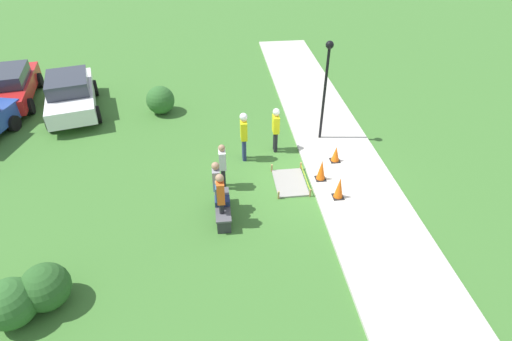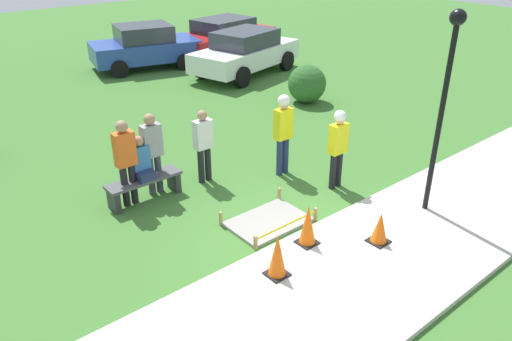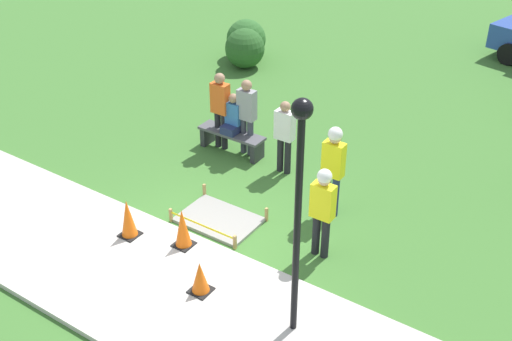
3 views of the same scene
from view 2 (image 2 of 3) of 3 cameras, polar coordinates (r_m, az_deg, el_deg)
The scene contains 18 objects.
ground_plane at distance 9.22m, azimuth 5.04°, elevation -7.36°, with size 60.00×60.00×0.00m, color #3D702D.
sidewalk at distance 8.45m, azimuth 11.85°, elevation -11.06°, with size 28.00×2.82×0.10m.
wet_concrete_patch at distance 9.51m, azimuth 1.42°, elevation -5.86°, with size 1.53×1.07×0.29m.
traffic_cone_near_patch at distance 7.88m, azimuth 2.46°, elevation -9.66°, with size 0.34×0.34×0.75m.
traffic_cone_far_patch at distance 8.65m, azimuth 5.95°, elevation -6.21°, with size 0.34×0.34×0.75m.
traffic_cone_sidewalk_edge at distance 8.94m, azimuth 13.98°, elevation -6.38°, with size 0.34×0.34×0.58m.
park_bench at distance 10.38m, azimuth -12.63°, elevation -1.61°, with size 1.56×0.44×0.49m.
person_seated_on_bench at distance 10.21m, azimuth -12.99°, elevation 1.00°, with size 0.36×0.44×0.89m.
worker_supervisor at distance 10.91m, azimuth 3.13°, elevation 4.96°, with size 0.40×0.27×1.86m.
worker_assistant at distance 10.47m, azimuth 9.35°, elevation 3.15°, with size 0.40×0.25×1.74m.
bystander_in_orange_shirt at distance 10.00m, azimuth -14.68°, elevation 1.40°, with size 0.40×0.24×1.80m.
bystander_in_gray_shirt at distance 10.69m, azimuth -6.03°, elevation 3.22°, with size 0.40×0.22×1.64m.
bystander_in_white_shirt at distance 10.34m, azimuth -11.77°, elevation 2.41°, with size 0.40×0.23×1.76m.
lamppost_near at distance 9.41m, azimuth 20.91°, elevation 9.09°, with size 0.28×0.28×3.77m.
parked_car_red at distance 22.02m, azimuth -3.71°, elevation 15.11°, with size 4.90×2.79×1.52m.
parked_car_white at distance 18.93m, azimuth -1.22°, elevation 13.41°, with size 4.80×2.86×1.62m.
parked_car_blue at distance 20.32m, azimuth -12.58°, elevation 13.68°, with size 4.36×2.87×1.64m.
shrub_rounded_mid at distance 15.90m, azimuth 5.84°, elevation 9.83°, with size 1.20×1.20×1.20m.
Camera 2 is at (-5.48, -5.36, 5.12)m, focal length 35.00 mm.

